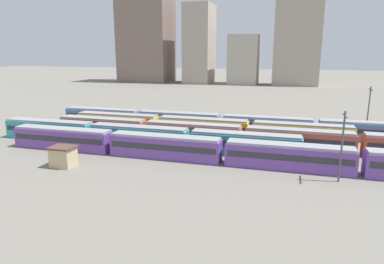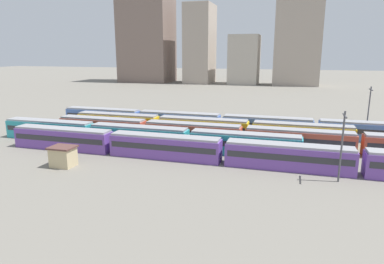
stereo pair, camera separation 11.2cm
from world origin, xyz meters
name	(u,v)px [view 1 (the left image)]	position (x,y,z in m)	size (l,w,h in m)	color
ground_plane	(106,136)	(0.00, 10.40, 0.00)	(600.00, 600.00, 0.00)	slate
train_track_0	(360,162)	(45.02, 0.00, 1.90)	(112.50, 3.06, 3.75)	#6B429E
train_track_1	(139,136)	(9.75, 5.20, 1.90)	(55.80, 3.06, 3.75)	teal
train_track_2	(359,144)	(46.61, 10.40, 1.90)	(112.50, 3.06, 3.75)	#BC4C38
train_track_3	(203,127)	(18.85, 15.60, 1.90)	(55.80, 3.06, 3.75)	yellow
train_track_4	(316,128)	(40.46, 20.80, 1.90)	(112.50, 3.06, 3.75)	#4C70BC
catenary_pole_0	(342,143)	(42.02, -3.29, 5.22)	(0.24, 3.20, 9.36)	#4C4C51
catenary_pole_1	(368,110)	(50.00, 23.82, 5.60)	(0.24, 3.20, 10.11)	#4C4C51
signal_hut	(63,156)	(3.73, -8.07, 1.55)	(3.60, 3.00, 3.04)	#C6B284
distant_building_0	(146,35)	(-45.92, 136.71, 26.33)	(28.15, 21.87, 52.65)	#7A665B
distant_building_1	(199,44)	(-14.60, 136.71, 20.91)	(14.12, 20.02, 41.83)	#A89989
distant_building_2	(244,60)	(9.88, 136.71, 12.78)	(15.21, 17.60, 25.56)	#B2A899
distant_building_3	(297,42)	(36.52, 136.71, 21.44)	(22.49, 14.81, 42.89)	#A89989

